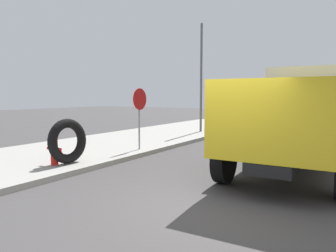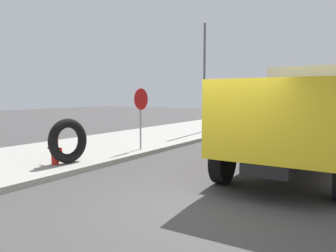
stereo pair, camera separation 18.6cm
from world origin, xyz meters
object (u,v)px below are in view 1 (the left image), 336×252
object	(u,v)px
fire_hydrant	(54,148)
stop_sign	(140,107)
dump_truck_yellow	(298,112)
street_light_pole	(201,78)
loose_tire	(68,141)
dump_truck_green	(291,102)

from	to	relation	value
fire_hydrant	stop_sign	xyz separation A→B (m)	(3.30, -0.48, 1.03)
dump_truck_yellow	street_light_pole	world-z (taller)	street_light_pole
fire_hydrant	street_light_pole	world-z (taller)	street_light_pole
loose_tire	dump_truck_green	bearing A→B (deg)	-11.01
stop_sign	dump_truck_yellow	distance (m)	5.21
fire_hydrant	dump_truck_yellow	size ratio (longest dim) A/B	0.13
stop_sign	dump_truck_yellow	bearing A→B (deg)	-84.32
loose_tire	dump_truck_yellow	size ratio (longest dim) A/B	0.18
loose_tire	street_light_pole	bearing A→B (deg)	2.16
dump_truck_yellow	dump_truck_green	bearing A→B (deg)	11.78
fire_hydrant	dump_truck_yellow	distance (m)	6.90
fire_hydrant	dump_truck_green	distance (m)	16.10
stop_sign	dump_truck_yellow	size ratio (longest dim) A/B	0.31
loose_tire	street_light_pole	distance (m)	9.51
fire_hydrant	stop_sign	distance (m)	3.49
stop_sign	dump_truck_green	distance (m)	12.74
fire_hydrant	dump_truck_yellow	bearing A→B (deg)	-56.05
loose_tire	stop_sign	xyz separation A→B (m)	(2.98, -0.31, 0.87)
fire_hydrant	dump_truck_green	bearing A→B (deg)	-11.40
stop_sign	dump_truck_green	bearing A→B (deg)	-12.20
loose_tire	dump_truck_yellow	xyz separation A→B (m)	(3.49, -5.49, 0.82)
loose_tire	dump_truck_yellow	distance (m)	6.56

